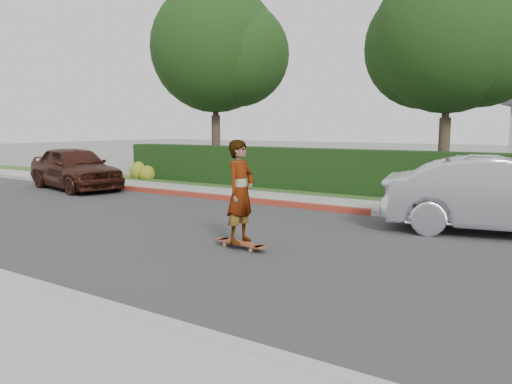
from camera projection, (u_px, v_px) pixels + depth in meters
ground at (247, 241)px, 9.75m from camera, size 120.00×120.00×0.00m
road at (247, 241)px, 9.75m from camera, size 60.00×8.00×0.01m
curb_near at (63, 296)px, 6.37m from camera, size 60.00×0.20×0.15m
curb_far at (336, 209)px, 13.11m from camera, size 60.00×0.20×0.15m
curb_red_section at (192, 195)px, 15.88m from camera, size 12.00×0.21×0.15m
sidewalk_far at (350, 205)px, 13.86m from camera, size 60.00×1.60×0.12m
planting_strip at (371, 199)px, 15.17m from camera, size 60.00×1.60×0.10m
hedge at (295, 170)px, 17.24m from camera, size 15.00×1.00×1.50m
flowering_shrub at (143, 172)px, 20.79m from camera, size 1.40×1.00×0.90m
tree_left at (218, 52)px, 20.37m from camera, size 5.99×5.21×8.00m
tree_center at (450, 42)px, 15.85m from camera, size 5.66×4.84×7.44m
skateboard at (241, 243)px, 9.13m from camera, size 1.24×0.40×0.11m
skateboarder at (241, 192)px, 9.00m from camera, size 0.47×0.69×1.87m
car_silver at (506, 196)px, 10.27m from camera, size 5.14×2.78×1.61m
car_maroon at (75, 168)px, 17.74m from camera, size 4.84×2.77×1.55m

